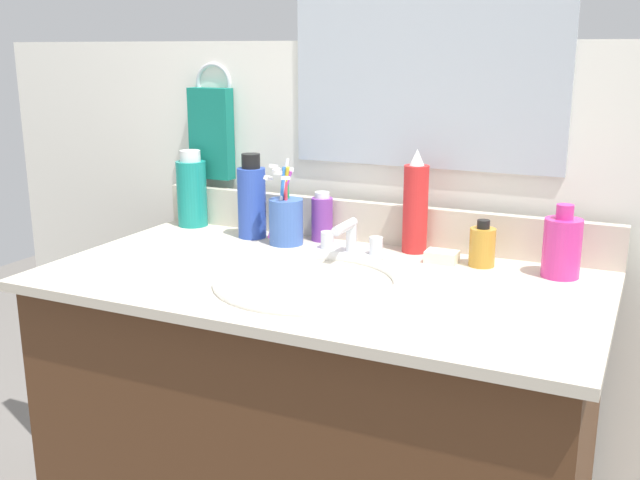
# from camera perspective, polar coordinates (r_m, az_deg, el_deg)

# --- Properties ---
(vanity_cabinet) EXTENTS (1.02, 0.53, 0.84)m
(vanity_cabinet) POSITION_cam_1_polar(r_m,az_deg,el_deg) (1.60, -0.05, -18.00)
(vanity_cabinet) COLOR #4C2D19
(vanity_cabinet) RESTS_ON ground_plane
(countertop) EXTENTS (1.06, 0.58, 0.02)m
(countertop) POSITION_cam_1_polar(r_m,az_deg,el_deg) (1.41, -0.06, -3.11)
(countertop) COLOR beige
(countertop) RESTS_ON vanity_cabinet
(backsplash) EXTENTS (1.06, 0.02, 0.09)m
(backsplash) POSITION_cam_1_polar(r_m,az_deg,el_deg) (1.64, 4.06, 1.38)
(backsplash) COLOR beige
(backsplash) RESTS_ON countertop
(back_wall) EXTENTS (2.16, 0.04, 1.30)m
(back_wall) POSITION_cam_1_polar(r_m,az_deg,el_deg) (1.78, 4.64, -6.28)
(back_wall) COLOR white
(back_wall) RESTS_ON ground_plane
(mirror_panel) EXTENTS (0.60, 0.01, 0.56)m
(mirror_panel) POSITION_cam_1_polar(r_m,az_deg,el_deg) (1.61, 8.32, 15.52)
(mirror_panel) COLOR #B2BCC6
(towel_ring) EXTENTS (0.10, 0.01, 0.10)m
(towel_ring) POSITION_cam_1_polar(r_m,az_deg,el_deg) (1.84, -8.27, 11.96)
(towel_ring) COLOR silver
(hand_towel) EXTENTS (0.11, 0.04, 0.22)m
(hand_towel) POSITION_cam_1_polar(r_m,az_deg,el_deg) (1.83, -8.44, 8.17)
(hand_towel) COLOR #147260
(sink_basin) EXTENTS (0.36, 0.36, 0.11)m
(sink_basin) POSITION_cam_1_polar(r_m,az_deg,el_deg) (1.37, -0.82, -4.57)
(sink_basin) COLOR white
(sink_basin) RESTS_ON countertop
(faucet) EXTENTS (0.16, 0.10, 0.08)m
(faucet) POSITION_cam_1_polar(r_m,az_deg,el_deg) (1.52, 2.36, -0.33)
(faucet) COLOR silver
(faucet) RESTS_ON countertop
(bottle_oil_amber) EXTENTS (0.05, 0.05, 0.09)m
(bottle_oil_amber) POSITION_cam_1_polar(r_m,az_deg,el_deg) (1.49, 12.49, -0.46)
(bottle_oil_amber) COLOR gold
(bottle_oil_amber) RESTS_ON countertop
(bottle_cream_purple) EXTENTS (0.05, 0.05, 0.11)m
(bottle_cream_purple) POSITION_cam_1_polar(r_m,az_deg,el_deg) (1.65, 0.16, 1.74)
(bottle_cream_purple) COLOR #7A3899
(bottle_cream_purple) RESTS_ON countertop
(bottle_soap_pink) EXTENTS (0.07, 0.07, 0.14)m
(bottle_soap_pink) POSITION_cam_1_polar(r_m,az_deg,el_deg) (1.46, 18.29, -0.47)
(bottle_soap_pink) COLOR #D8338C
(bottle_soap_pink) RESTS_ON countertop
(bottle_mouthwash_teal) EXTENTS (0.07, 0.07, 0.19)m
(bottle_mouthwash_teal) POSITION_cam_1_polar(r_m,az_deg,el_deg) (1.81, -9.94, 3.77)
(bottle_mouthwash_teal) COLOR teal
(bottle_mouthwash_teal) RESTS_ON countertop
(bottle_shampoo_blue) EXTENTS (0.06, 0.06, 0.19)m
(bottle_shampoo_blue) POSITION_cam_1_polar(r_m,az_deg,el_deg) (1.68, -5.33, 3.14)
(bottle_shampoo_blue) COLOR #2D4CB2
(bottle_shampoo_blue) RESTS_ON countertop
(bottle_spray_red) EXTENTS (0.05, 0.05, 0.22)m
(bottle_spray_red) POSITION_cam_1_polar(r_m,az_deg,el_deg) (1.56, 7.43, 2.63)
(bottle_spray_red) COLOR red
(bottle_spray_red) RESTS_ON countertop
(cup_blue_plastic) EXTENTS (0.08, 0.08, 0.19)m
(cup_blue_plastic) POSITION_cam_1_polar(r_m,az_deg,el_deg) (1.62, -2.69, 1.64)
(cup_blue_plastic) COLOR #3F66B7
(cup_blue_plastic) RESTS_ON countertop
(soap_bar) EXTENTS (0.06, 0.04, 0.02)m
(soap_bar) POSITION_cam_1_polar(r_m,az_deg,el_deg) (1.51, 9.43, -1.29)
(soap_bar) COLOR white
(soap_bar) RESTS_ON countertop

